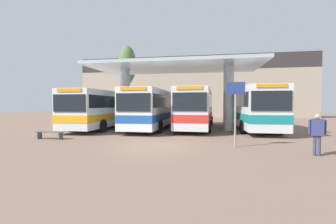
% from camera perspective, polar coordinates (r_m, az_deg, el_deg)
% --- Properties ---
extents(ground_plane, '(100.00, 100.00, 0.00)m').
position_cam_1_polar(ground_plane, '(11.61, -3.53, -8.58)').
color(ground_plane, '#755B4C').
extents(townhouse_backdrop, '(40.00, 0.58, 10.38)m').
position_cam_1_polar(townhouse_backdrop, '(38.68, 5.97, 7.71)').
color(townhouse_backdrop, tan).
rests_on(townhouse_backdrop, ground_plane).
extents(station_canopy, '(13.70, 6.48, 5.39)m').
position_cam_1_polar(station_canopy, '(18.92, 1.77, 9.51)').
color(station_canopy, silver).
rests_on(station_canopy, ground_plane).
extents(transit_bus_left_bay, '(2.93, 11.45, 3.23)m').
position_cam_1_polar(transit_bus_left_bay, '(21.36, -15.18, 1.00)').
color(transit_bus_left_bay, silver).
rests_on(transit_bus_left_bay, ground_plane).
extents(transit_bus_center_bay, '(2.89, 11.85, 3.30)m').
position_cam_1_polar(transit_bus_center_bay, '(20.43, -3.37, 1.12)').
color(transit_bus_center_bay, white).
rests_on(transit_bus_center_bay, ground_plane).
extents(transit_bus_right_bay, '(3.04, 10.73, 3.37)m').
position_cam_1_polar(transit_bus_right_bay, '(20.09, 7.25, 1.18)').
color(transit_bus_right_bay, silver).
rests_on(transit_bus_right_bay, ground_plane).
extents(transit_bus_far_right_bay, '(3.03, 11.58, 3.42)m').
position_cam_1_polar(transit_bus_far_right_bay, '(20.73, 20.36, 1.21)').
color(transit_bus_far_right_bay, white).
rests_on(transit_bus_far_right_bay, ground_plane).
extents(waiting_bench_near_pillar, '(1.81, 0.44, 0.46)m').
position_cam_1_polar(waiting_bench_near_pillar, '(15.57, -27.78, -4.83)').
color(waiting_bench_near_pillar, '#4C5156').
rests_on(waiting_bench_near_pillar, ground_plane).
extents(info_sign_platform, '(0.90, 0.09, 3.22)m').
position_cam_1_polar(info_sign_platform, '(11.56, 16.74, 2.66)').
color(info_sign_platform, gray).
rests_on(info_sign_platform, ground_plane).
extents(pedestrian_waiting, '(0.63, 0.36, 1.72)m').
position_cam_1_polar(pedestrian_waiting, '(11.12, 33.68, -3.91)').
color(pedestrian_waiting, '#333856').
rests_on(pedestrian_waiting, ground_plane).
extents(poplar_tree_behind_left, '(2.15, 2.15, 9.45)m').
position_cam_1_polar(poplar_tree_behind_left, '(28.99, -10.29, 11.49)').
color(poplar_tree_behind_left, brown).
rests_on(poplar_tree_behind_left, ground_plane).
extents(parked_car_street, '(4.63, 2.13, 2.17)m').
position_cam_1_polar(parked_car_street, '(35.39, 21.44, 0.07)').
color(parked_car_street, silver).
rests_on(parked_car_street, ground_plane).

